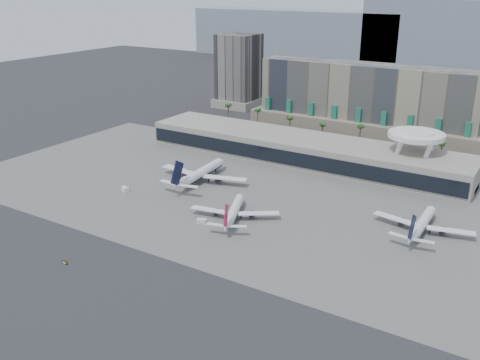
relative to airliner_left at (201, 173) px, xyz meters
The scene contains 13 objects.
ground 62.32m from the airliner_left, 65.29° to the right, with size 900.00×900.00×0.00m, color #232326.
apron_pad 26.35m from the airliner_left, ahead, with size 260.00×130.00×0.06m, color #5B5B59.
hotel 123.95m from the airliner_left, 73.02° to the left, with size 140.00×30.00×42.00m.
office_tower 160.35m from the airliner_left, 115.68° to the left, with size 30.00×30.00×52.00m.
terminal 59.40m from the airliner_left, 64.01° to the left, with size 170.00×32.50×14.50m.
saucer_structure 101.54m from the airliner_left, 36.30° to the left, with size 26.00×26.00×21.89m.
palm_row 94.68m from the airliner_left, 69.55° to the left, with size 157.80×2.80×13.10m.
airliner_left is the anchor object (origin of this frame).
airliner_centre 44.35m from the airliner_left, 37.39° to the right, with size 33.64×34.70×12.65m.
airliner_right 100.52m from the airliner_left, ahead, with size 37.45×38.52×13.30m.
service_vehicle_a 35.27m from the airliner_left, 126.48° to the right, with size 4.23×2.07×2.07m, color silver.
service_vehicle_b 46.39m from the airliner_left, 53.84° to the right, with size 3.62×2.07×1.86m, color silver.
taxiway_sign 86.90m from the airliner_left, 85.15° to the right, with size 2.21×0.49×1.00m.
Camera 1 is at (111.99, -131.00, 87.25)m, focal length 40.00 mm.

